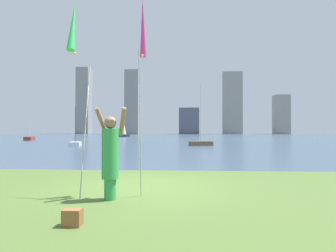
% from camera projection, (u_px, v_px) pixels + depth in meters
% --- Properties ---
extents(ground, '(120.00, 138.00, 0.12)m').
position_uv_depth(ground, '(179.00, 138.00, 58.29)').
color(ground, '#4C662D').
extents(person, '(0.72, 0.53, 1.98)m').
position_uv_depth(person, '(110.00, 154.00, 6.06)').
color(person, green).
rests_on(person, ground).
extents(kite_flag_left, '(0.16, 1.24, 4.02)m').
position_uv_depth(kite_flag_left, '(74.00, 33.00, 5.62)').
color(kite_flag_left, '#B2B2B7').
rests_on(kite_flag_left, ground).
extents(kite_flag_right, '(0.16, 0.75, 4.56)m').
position_uv_depth(kite_flag_right, '(143.00, 32.00, 6.63)').
color(kite_flag_right, '#B2B2B7').
rests_on(kite_flag_right, ground).
extents(bag, '(0.28, 0.21, 0.26)m').
position_uv_depth(bag, '(73.00, 217.00, 4.38)').
color(bag, brown).
rests_on(bag, ground).
extents(sailboat_1, '(2.34, 1.34, 5.83)m').
position_uv_depth(sailboat_1, '(201.00, 143.00, 27.11)').
color(sailboat_1, brown).
rests_on(sailboat_1, ground).
extents(sailboat_4, '(1.28, 1.78, 3.69)m').
position_uv_depth(sailboat_4, '(75.00, 143.00, 26.85)').
color(sailboat_4, silver).
rests_on(sailboat_4, ground).
extents(sailboat_5, '(2.33, 1.77, 5.41)m').
position_uv_depth(sailboat_5, '(124.00, 129.00, 62.20)').
color(sailboat_5, '#333D51').
rests_on(sailboat_5, ground).
extents(sailboat_6, '(1.52, 2.64, 3.35)m').
position_uv_depth(sailboat_6, '(29.00, 138.00, 41.24)').
color(sailboat_6, maroon).
rests_on(sailboat_6, ground).
extents(skyline_tower_0, '(4.84, 5.11, 25.42)m').
position_uv_depth(skyline_tower_0, '(84.00, 101.00, 109.42)').
color(skyline_tower_0, gray).
rests_on(skyline_tower_0, ground).
extents(skyline_tower_1, '(5.00, 4.39, 23.20)m').
position_uv_depth(skyline_tower_1, '(132.00, 102.00, 103.01)').
color(skyline_tower_1, gray).
rests_on(skyline_tower_1, ground).
extents(skyline_tower_2, '(7.29, 5.78, 9.58)m').
position_uv_depth(skyline_tower_2, '(189.00, 121.00, 104.36)').
color(skyline_tower_2, '#565B66').
rests_on(skyline_tower_2, ground).
extents(skyline_tower_3, '(6.91, 3.23, 22.85)m').
position_uv_depth(skyline_tower_3, '(232.00, 103.00, 104.26)').
color(skyline_tower_3, gray).
rests_on(skyline_tower_3, ground).
extents(skyline_tower_4, '(5.17, 4.77, 14.18)m').
position_uv_depth(skyline_tower_4, '(281.00, 115.00, 102.91)').
color(skyline_tower_4, gray).
rests_on(skyline_tower_4, ground).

